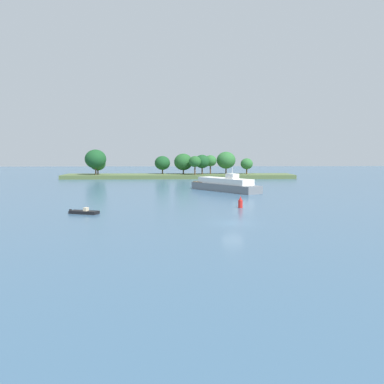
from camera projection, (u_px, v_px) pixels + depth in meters
name	position (u px, v px, depth m)	size (l,w,h in m)	color
ground_plane	(233.00, 223.00, 54.27)	(400.00, 400.00, 0.00)	#3D607F
treeline_island	(173.00, 168.00, 143.73)	(76.55, 12.64, 9.57)	#566B3D
fishing_skiff	(84.00, 212.00, 62.19)	(4.59, 2.91, 0.94)	black
white_riverboat	(225.00, 185.00, 97.08)	(14.71, 18.00, 5.46)	slate
channel_buoy_red	(240.00, 203.00, 68.72)	(0.70, 0.70, 1.90)	red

